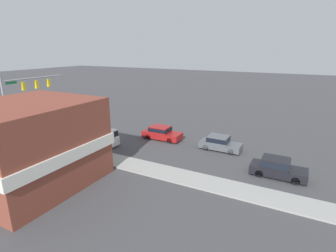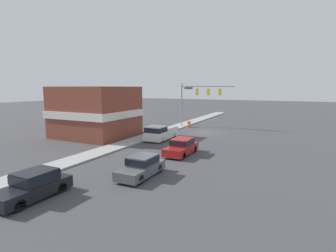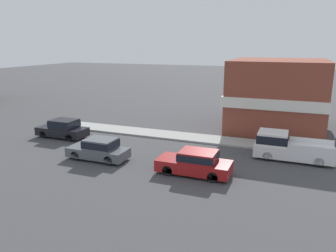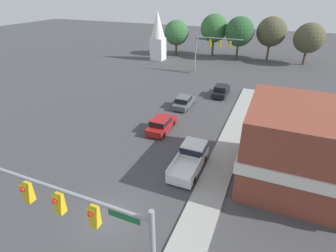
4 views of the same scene
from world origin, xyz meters
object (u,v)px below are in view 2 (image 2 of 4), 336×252
at_px(car_oncoming, 33,184).
at_px(pickup_truck_parked, 160,133).
at_px(car_lead, 182,146).
at_px(construction_barrel, 189,124).
at_px(car_second_ahead, 142,166).

distance_m(car_oncoming, pickup_truck_parked, 18.18).
distance_m(car_lead, construction_barrel, 17.35).
bearing_deg(pickup_truck_parked, construction_barrel, -86.64).
relative_size(car_second_ahead, construction_barrel, 4.38).
distance_m(pickup_truck_parked, construction_barrel, 11.32).
xyz_separation_m(car_oncoming, car_second_ahead, (-3.61, -6.01, -0.04)).
distance_m(car_oncoming, car_second_ahead, 7.01).
height_order(car_oncoming, construction_barrel, car_oncoming).
height_order(car_oncoming, car_second_ahead, car_oncoming).
bearing_deg(car_oncoming, car_lead, 74.06).
height_order(pickup_truck_parked, construction_barrel, pickup_truck_parked).
height_order(car_lead, car_second_ahead, car_lead).
bearing_deg(construction_barrel, car_lead, 109.39).
height_order(car_oncoming, pickup_truck_parked, pickup_truck_parked).
bearing_deg(car_lead, car_oncoming, 74.06).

